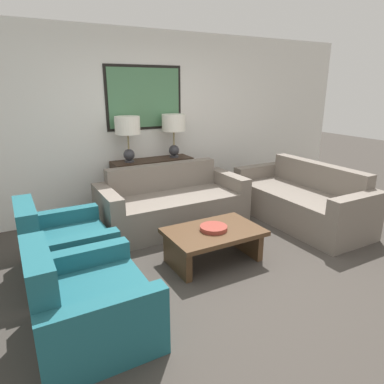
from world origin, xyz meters
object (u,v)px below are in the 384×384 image
Objects in this scene: decorative_bowl at (214,228)px; couch_by_back_wall at (172,205)px; table_lamp_left at (128,129)px; couch_by_side at (301,202)px; armchair_near_back_wall at (63,249)px; coffee_table at (214,238)px; armchair_near_camera at (87,305)px; table_lamp_right at (174,127)px; console_table at (153,186)px.

couch_by_back_wall is at bearing 87.42° from decorative_bowl.
table_lamp_left is 2.66m from couch_by_side.
coffee_table is at bearing -20.08° from armchair_near_back_wall.
couch_by_back_wall is at bearing 87.61° from coffee_table.
couch_by_back_wall is at bearing 47.56° from armchair_near_camera.
table_lamp_left is 0.33× the size of couch_by_back_wall.
coffee_table is (-0.05, -1.13, -0.02)m from couch_by_back_wall.
table_lamp_left is 2.81m from armchair_near_camera.
table_lamp_right is 0.67× the size of armchair_near_camera.
armchair_near_back_wall and armchair_near_camera have the same top height.
couch_by_back_wall is 1.64m from armchair_near_back_wall.
armchair_near_back_wall is (-1.48, 0.55, -0.13)m from decorative_bowl.
table_lamp_right is 0.33× the size of couch_by_side.
armchair_near_back_wall is at bearing 90.00° from armchair_near_camera.
couch_by_side is at bearing -23.96° from couch_by_back_wall.
armchair_near_camera is at bearing -163.73° from couch_by_side.
coffee_table is (-1.72, -0.39, -0.02)m from couch_by_side.
armchair_near_camera is at bearing -132.44° from couch_by_back_wall.
couch_by_back_wall and couch_by_side have the same top height.
couch_by_back_wall is at bearing 21.06° from armchair_near_back_wall.
console_table is 1.25× the size of armchair_near_camera.
couch_by_side is at bearing 12.85° from coffee_table.
table_lamp_right reaches higher than decorative_bowl.
armchair_near_back_wall is at bearing -146.58° from table_lamp_right.
decorative_bowl is at bearing 20.01° from armchair_near_camera.
coffee_table is at bearing 20.08° from armchair_near_camera.
table_lamp_left is 0.67× the size of armchair_near_camera.
armchair_near_back_wall is (-1.53, -0.59, -0.02)m from couch_by_back_wall.
table_lamp_left is at bearing 180.00° from table_lamp_right.
table_lamp_right is at bearing 0.00° from console_table.
armchair_near_camera reaches higher than coffee_table.
console_table is at bearing 56.71° from armchair_near_camera.
table_lamp_right is (0.36, 0.00, 0.88)m from console_table.
couch_by_back_wall is 2.05× the size of armchair_near_back_wall.
table_lamp_right is 3.17m from armchair_near_camera.
couch_by_side is at bearing -34.61° from table_lamp_left.
table_lamp_left is 0.67× the size of armchair_near_back_wall.
console_table reaches higher than decorative_bowl.
couch_by_back_wall is 6.61× the size of decorative_bowl.
couch_by_side is 1.92× the size of coffee_table.
couch_by_side reaches higher than decorative_bowl.
couch_by_back_wall is 1.14m from coffee_table.
couch_by_back_wall is (-0.36, -0.66, -0.99)m from table_lamp_right.
armchair_near_back_wall reaches higher than coffee_table.
table_lamp_right is 2.17× the size of decorative_bowl.
couch_by_back_wall is 1.83m from couch_by_side.
coffee_table is at bearing -102.78° from table_lamp_right.
armchair_near_camera is (-1.48, -0.54, -0.13)m from decorative_bowl.
coffee_table is 1.58m from armchair_near_camera.
table_lamp_right is 2.05m from decorative_bowl.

